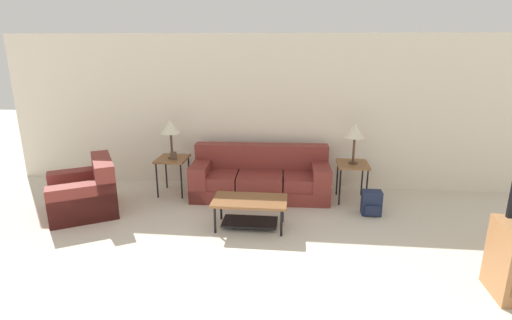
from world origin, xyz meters
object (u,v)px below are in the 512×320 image
couch (261,178)px  side_table_right (352,167)px  coffee_table (250,207)px  backpack (371,203)px  table_lamp_right (355,131)px  armchair (85,194)px  table_lamp_left (170,127)px  side_table_left (173,162)px

couch → side_table_right: size_ratio=3.63×
coffee_table → backpack: 1.84m
coffee_table → table_lamp_right: (1.50, 1.16, 0.83)m
couch → backpack: bearing=-18.9°
armchair → backpack: armchair is taller
side_table_right → coffee_table: bearing=-142.3°
armchair → table_lamp_left: (1.08, 0.89, 0.85)m
side_table_right → backpack: bearing=-66.8°
side_table_left → backpack: bearing=-9.8°
backpack → couch: bearing=161.1°
couch → table_lamp_right: bearing=-1.5°
armchair → table_lamp_right: size_ratio=2.06×
coffee_table → couch: bearing=88.4°
couch → table_lamp_right: 1.69m
couch → armchair: couch is taller
table_lamp_left → side_table_right: bearing=0.0°
table_lamp_right → table_lamp_left: bearing=180.0°
couch → backpack: (1.70, -0.58, -0.12)m
side_table_left → backpack: size_ratio=1.70×
coffee_table → table_lamp_left: bearing=141.0°
coffee_table → side_table_right: (1.50, 1.16, 0.25)m
table_lamp_right → backpack: size_ratio=1.76×
armchair → table_lamp_left: size_ratio=2.06×
couch → side_table_right: bearing=-1.5°
table_lamp_left → backpack: bearing=-9.8°
table_lamp_right → backpack: bearing=-66.8°
side_table_right → table_lamp_right: bearing=0.0°
side_table_right → table_lamp_right: 0.58m
armchair → backpack: size_ratio=3.62×
couch → side_table_left: 1.48m
couch → table_lamp_right: table_lamp_right is taller
couch → side_table_left: size_ratio=3.63×
coffee_table → table_lamp_left: table_lamp_left is taller
side_table_left → table_lamp_left: 0.58m
table_lamp_right → armchair: bearing=-167.5°
couch → side_table_right: (1.47, -0.04, 0.25)m
couch → armchair: 2.70m
couch → armchair: (-2.54, -0.92, -0.01)m
side_table_left → table_lamp_left: bearing=0.0°
couch → table_lamp_left: size_ratio=3.51×
couch → armchair: size_ratio=1.70×
table_lamp_left → backpack: (3.16, -0.54, -0.96)m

